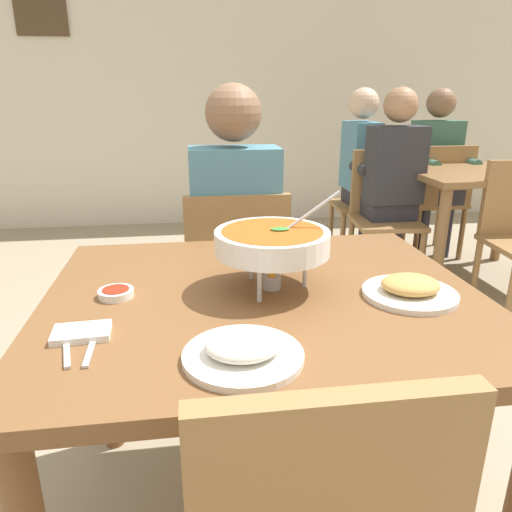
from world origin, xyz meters
TOP-DOWN VIEW (x-y plane):
  - cafe_rear_partition at (0.00, 3.75)m, footprint 10.00×0.10m
  - picture_frame_hung at (-1.39, 3.69)m, footprint 0.44×0.03m
  - dining_table_main at (0.00, 0.00)m, footprint 1.13×0.96m
  - chair_diner_main at (-0.00, 0.77)m, footprint 0.44×0.44m
  - diner_main at (0.00, 0.80)m, footprint 0.40×0.45m
  - curry_bowl at (0.02, 0.02)m, footprint 0.33×0.30m
  - rice_plate at (-0.09, -0.32)m, footprint 0.24×0.24m
  - appetizer_plate at (0.37, -0.08)m, footprint 0.24×0.24m
  - sauce_dish at (-0.38, 0.02)m, footprint 0.09×0.09m
  - napkin_folded at (-0.43, -0.18)m, footprint 0.12×0.09m
  - fork_utensil at (-0.45, -0.23)m, footprint 0.05×0.17m
  - spoon_utensil at (-0.40, -0.23)m, footprint 0.02×0.17m
  - dining_table_far at (1.79, 1.83)m, footprint 1.00×0.80m
  - chair_bg_left at (1.76, 2.32)m, footprint 0.44×0.44m
  - chair_bg_middle at (1.25, 2.37)m, footprint 0.46×0.46m
  - chair_bg_right at (1.15, 1.94)m, footprint 0.48×0.48m
  - patron_bg_left at (1.75, 2.40)m, footprint 0.40×0.45m
  - patron_bg_middle at (1.15, 2.36)m, footprint 0.45×0.40m
  - patron_bg_right at (1.18, 1.91)m, footprint 0.40×0.45m

SIDE VIEW (x-z plane):
  - chair_diner_main at x=0.00m, z-range 0.06..0.96m
  - chair_bg_left at x=1.76m, z-range 0.06..0.96m
  - chair_bg_middle at x=1.25m, z-range 0.06..0.96m
  - chair_bg_right at x=1.15m, z-range 0.06..0.96m
  - dining_table_far at x=1.79m, z-range 0.25..1.02m
  - dining_table_main at x=0.00m, z-range 0.27..1.05m
  - diner_main at x=0.00m, z-range 0.09..1.40m
  - patron_bg_left at x=1.75m, z-range 0.09..1.40m
  - patron_bg_middle at x=1.15m, z-range 0.09..1.40m
  - patron_bg_right at x=1.18m, z-range 0.09..1.40m
  - fork_utensil at x=-0.45m, z-range 0.78..0.78m
  - spoon_utensil at x=-0.40m, z-range 0.78..0.78m
  - napkin_folded at x=-0.43m, z-range 0.78..0.79m
  - sauce_dish at x=-0.38m, z-range 0.78..0.80m
  - rice_plate at x=-0.09m, z-range 0.77..0.82m
  - appetizer_plate at x=0.37m, z-range 0.77..0.82m
  - curry_bowl at x=0.02m, z-range 0.78..1.03m
  - cafe_rear_partition at x=0.00m, z-range 0.00..3.00m
  - picture_frame_hung at x=-1.39m, z-range 1.74..2.30m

